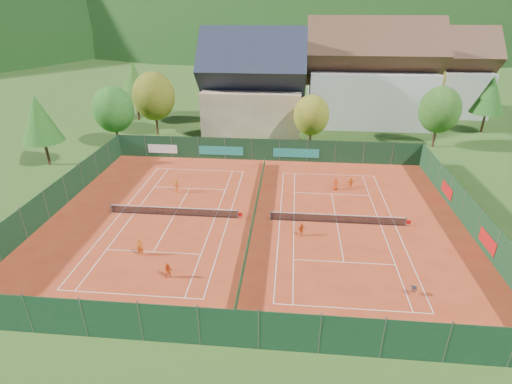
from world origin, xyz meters
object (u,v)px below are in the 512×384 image
object	(u,v)px
player_left_far	(177,186)
chalet	(253,89)
player_right_far_a	(336,184)
hotel_block_b	(440,77)
player_right_far_b	(351,183)
hotel_block_a	(370,79)
player_right_near	(301,230)
player_left_near	(140,247)
ball_hopper	(414,289)
player_left_mid	(168,271)

from	to	relation	value
player_left_far	chalet	bearing A→B (deg)	-87.49
chalet	player_right_far_a	xyz separation A→B (m)	(11.47, -22.38, -5.91)
hotel_block_b	player_right_far_a	world-z (taller)	hotel_block_b
chalet	player_right_far_b	world-z (taller)	chalet
hotel_block_a	player_right_far_a	distance (m)	30.11
hotel_block_b	player_right_far_a	bearing A→B (deg)	-120.61
player_left_far	player_right_near	world-z (taller)	player_left_far
player_left_near	player_right_far_b	world-z (taller)	player_left_near
ball_hopper	player_right_far_b	bearing A→B (deg)	97.12
player_left_mid	player_right_far_b	distance (m)	24.09
player_left_far	player_right_far_b	size ratio (longest dim) A/B	1.27
hotel_block_a	player_left_near	world-z (taller)	hotel_block_a
player_left_far	player_right_far_a	size ratio (longest dim) A/B	1.07
hotel_block_b	player_right_near	xyz separation A→B (m)	(-25.46, -46.60, -5.98)
ball_hopper	player_right_near	xyz separation A→B (m)	(-8.00, 7.40, 0.08)
player_left_far	player_right_near	size ratio (longest dim) A/B	1.19
player_right_far_b	chalet	bearing A→B (deg)	-65.89
hotel_block_b	player_left_near	bearing A→B (deg)	-127.36
hotel_block_b	player_right_near	size ratio (longest dim) A/B	13.61
player_right_far_a	player_right_far_b	bearing A→B (deg)	176.65
player_left_near	player_left_far	xyz separation A→B (m)	(-0.28, 12.23, -0.02)
ball_hopper	player_left_near	xyz separation A→B (m)	(-21.42, 3.08, 0.22)
player_right_near	ball_hopper	bearing A→B (deg)	-68.54
hotel_block_a	player_left_far	distance (m)	40.24
player_right_far_a	ball_hopper	bearing A→B (deg)	76.78
ball_hopper	player_left_far	xyz separation A→B (m)	(-21.69, 15.31, 0.20)
player_right_far_a	chalet	bearing A→B (deg)	-89.09
player_left_mid	chalet	bearing A→B (deg)	76.46
hotel_block_b	player_right_near	bearing A→B (deg)	-118.64
player_left_mid	player_right_near	bearing A→B (deg)	25.29
hotel_block_b	ball_hopper	distance (m)	57.08
player_right_far_a	player_right_far_b	world-z (taller)	player_right_far_a
player_left_far	ball_hopper	bearing A→B (deg)	161.29
hotel_block_a	chalet	bearing A→B (deg)	-162.47
chalet	player_left_near	size ratio (longest dim) A/B	10.40
ball_hopper	player_right_far_a	size ratio (longest dim) A/B	0.56
player_left_near	player_left_far	bearing A→B (deg)	74.08
hotel_block_a	player_right_far_a	bearing A→B (deg)	-104.85
player_left_far	hotel_block_a	bearing A→B (deg)	-112.83
player_left_near	ball_hopper	bearing A→B (deg)	-25.39
chalet	player_left_mid	bearing A→B (deg)	-93.80
hotel_block_b	player_left_mid	xyz separation A→B (m)	(-35.64, -53.74, -5.94)
hotel_block_a	player_left_mid	xyz separation A→B (m)	(-21.64, -45.74, -6.70)
chalet	hotel_block_a	xyz separation A→B (m)	(19.00, 6.00, 0.76)
player_left_near	player_right_far_a	world-z (taller)	player_left_near
hotel_block_a	hotel_block_b	xyz separation A→B (m)	(14.00, 8.00, -0.76)
player_right_far_b	hotel_block_a	bearing A→B (deg)	-109.13
player_right_near	player_right_far_a	xyz separation A→B (m)	(3.93, 10.22, 0.08)
chalet	ball_hopper	world-z (taller)	chalet
player_left_near	player_left_mid	xyz separation A→B (m)	(3.24, -2.81, -0.10)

